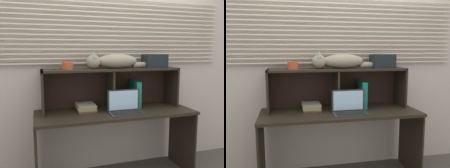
# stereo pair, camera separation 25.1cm
# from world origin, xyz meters

# --- Properties ---
(back_panel_with_blinds) EXTENTS (4.40, 0.08, 2.50)m
(back_panel_with_blinds) POSITION_xyz_m (0.00, 0.55, 1.26)
(back_panel_with_blinds) COLOR beige
(back_panel_with_blinds) RESTS_ON ground
(desk) EXTENTS (1.62, 0.58, 0.73)m
(desk) POSITION_xyz_m (0.00, 0.22, 0.60)
(desk) COLOR black
(desk) RESTS_ON ground
(hutch_shelf_unit) EXTENTS (1.46, 0.31, 0.43)m
(hutch_shelf_unit) POSITION_xyz_m (-0.00, 0.38, 1.04)
(hutch_shelf_unit) COLOR black
(hutch_shelf_unit) RESTS_ON desk
(cat) EXTENTS (0.78, 0.18, 0.18)m
(cat) POSITION_xyz_m (0.02, 0.35, 1.24)
(cat) COLOR gray
(cat) RESTS_ON hutch_shelf_unit
(laptop) EXTENTS (0.34, 0.20, 0.23)m
(laptop) POSITION_xyz_m (0.07, 0.11, 0.79)
(laptop) COLOR #292929
(laptop) RESTS_ON desk
(binder_upright) EXTENTS (0.05, 0.24, 0.29)m
(binder_upright) POSITION_xyz_m (0.27, 0.35, 0.88)
(binder_upright) COLOR #19766E
(binder_upright) RESTS_ON desk
(book_stack) EXTENTS (0.19, 0.26, 0.07)m
(book_stack) POSITION_xyz_m (-0.29, 0.34, 0.77)
(book_stack) COLOR brown
(book_stack) RESTS_ON desk
(small_basket) EXTENTS (0.11, 0.11, 0.08)m
(small_basket) POSITION_xyz_m (-0.47, 0.35, 1.20)
(small_basket) COLOR #BD4828
(small_basket) RESTS_ON hutch_shelf_unit
(storage_box) EXTENTS (0.24, 0.19, 0.15)m
(storage_box) POSITION_xyz_m (0.50, 0.35, 1.24)
(storage_box) COLOR black
(storage_box) RESTS_ON hutch_shelf_unit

